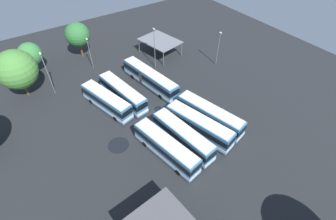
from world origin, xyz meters
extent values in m
plane|color=black|center=(0.00, 0.00, 0.00)|extent=(95.75, 95.75, 0.00)
cube|color=teal|center=(-6.85, -6.77, 1.87)|extent=(11.78, 5.34, 3.14)
cube|color=beige|center=(-6.85, -6.77, 3.51)|extent=(11.28, 5.03, 0.14)
cube|color=black|center=(-6.85, -6.77, 2.37)|extent=(11.84, 5.39, 1.01)
cube|color=silver|center=(-6.85, -6.77, 0.99)|extent=(11.84, 5.39, 0.63)
cube|color=black|center=(-1.27, -5.31, 2.47)|extent=(0.58, 1.99, 1.16)
cylinder|color=black|center=(-3.69, -4.76, 0.50)|extent=(1.04, 0.54, 1.00)
cylinder|color=black|center=(-3.11, -6.97, 0.50)|extent=(1.04, 0.54, 1.00)
cylinder|color=black|center=(-10.60, -6.57, 0.50)|extent=(1.04, 0.54, 1.00)
cylinder|color=black|center=(-10.02, -8.79, 0.50)|extent=(1.04, 0.54, 1.00)
cube|color=teal|center=(-7.30, -3.25, 1.87)|extent=(12.50, 4.27, 3.14)
cube|color=beige|center=(-7.30, -3.25, 3.51)|extent=(11.98, 4.00, 0.14)
cube|color=black|center=(-7.30, -3.25, 2.37)|extent=(12.56, 4.32, 1.01)
cube|color=silver|center=(-7.30, -3.25, 0.99)|extent=(12.56, 4.32, 0.63)
cube|color=black|center=(-1.23, -2.35, 2.47)|extent=(0.36, 2.03, 1.16)
cylinder|color=black|center=(-3.71, -1.56, 0.50)|extent=(1.03, 0.44, 1.00)
cylinder|color=black|center=(-3.37, -3.83, 0.50)|extent=(1.03, 0.44, 1.00)
cylinder|color=black|center=(-11.23, -2.68, 0.50)|extent=(1.03, 0.44, 1.00)
cylinder|color=black|center=(-10.90, -4.95, 0.50)|extent=(1.03, 0.44, 1.00)
cube|color=teal|center=(-8.38, 3.55, 1.87)|extent=(14.93, 4.58, 3.14)
cube|color=beige|center=(-8.38, 3.55, 3.51)|extent=(14.31, 4.30, 0.14)
cube|color=black|center=(-8.38, 3.55, 2.37)|extent=(15.00, 4.63, 1.01)
cube|color=silver|center=(-8.38, 3.55, 0.99)|extent=(15.00, 4.63, 0.63)
cube|color=black|center=(-1.09, 4.61, 2.47)|extent=(0.35, 2.03, 1.16)
cube|color=#47474C|center=(-9.99, 3.31, 1.87)|extent=(1.26, 2.65, 3.02)
cylinder|color=black|center=(-4.03, 5.34, 0.50)|extent=(1.03, 0.44, 1.00)
cylinder|color=black|center=(-3.70, 3.07, 0.50)|extent=(1.03, 0.44, 1.00)
cylinder|color=black|center=(-13.06, 4.03, 0.50)|extent=(1.03, 0.44, 1.00)
cylinder|color=black|center=(-12.73, 1.76, 0.50)|extent=(1.03, 0.44, 1.00)
cube|color=teal|center=(8.36, -3.80, 1.87)|extent=(12.28, 4.63, 3.14)
cube|color=beige|center=(8.36, -3.80, 3.51)|extent=(11.77, 4.35, 0.14)
cube|color=black|center=(8.36, -3.80, 2.37)|extent=(12.34, 4.68, 1.01)
cube|color=silver|center=(8.36, -3.80, 0.99)|extent=(12.34, 4.68, 0.63)
cube|color=black|center=(14.29, -2.71, 2.47)|extent=(0.43, 2.02, 1.16)
cylinder|color=black|center=(11.82, -1.99, 0.50)|extent=(1.04, 0.48, 1.00)
cylinder|color=black|center=(12.24, -4.25, 0.50)|extent=(1.04, 0.48, 1.00)
cylinder|color=black|center=(4.49, -3.34, 0.50)|extent=(1.04, 0.48, 1.00)
cylinder|color=black|center=(4.90, -5.60, 0.50)|extent=(1.04, 0.48, 1.00)
cube|color=teal|center=(7.95, -0.27, 1.87)|extent=(12.02, 4.09, 3.14)
cube|color=beige|center=(7.95, -0.27, 3.51)|extent=(11.52, 3.82, 0.14)
cube|color=black|center=(7.95, -0.27, 2.37)|extent=(12.08, 4.13, 1.01)
cube|color=silver|center=(7.95, -0.27, 0.99)|extent=(12.08, 4.13, 0.63)
cube|color=black|center=(13.80, 0.54, 2.47)|extent=(0.34, 2.03, 1.16)
cylinder|color=black|center=(11.42, 1.37, 0.50)|extent=(1.03, 0.43, 1.00)
cylinder|color=black|center=(11.73, -0.91, 0.50)|extent=(1.03, 0.43, 1.00)
cylinder|color=black|center=(4.18, 0.36, 0.50)|extent=(1.03, 0.43, 1.00)
cylinder|color=black|center=(4.49, -1.91, 0.50)|extent=(1.03, 0.43, 1.00)
cube|color=teal|center=(7.58, 3.32, 1.87)|extent=(12.55, 5.54, 3.14)
cube|color=beige|center=(7.58, 3.32, 3.51)|extent=(12.03, 5.22, 0.14)
cube|color=black|center=(7.58, 3.32, 2.37)|extent=(12.62, 5.59, 1.01)
cube|color=silver|center=(7.58, 3.32, 0.99)|extent=(12.62, 5.59, 0.63)
cube|color=black|center=(13.55, 4.89, 2.47)|extent=(0.58, 1.99, 1.16)
cylinder|color=black|center=(10.99, 5.40, 0.50)|extent=(1.04, 0.54, 1.00)
cylinder|color=black|center=(11.57, 3.18, 0.50)|extent=(1.04, 0.54, 1.00)
cylinder|color=black|center=(3.60, 3.46, 0.50)|extent=(1.04, 0.54, 1.00)
cylinder|color=black|center=(4.18, 1.25, 0.50)|extent=(1.04, 0.54, 1.00)
cube|color=teal|center=(6.72, 6.47, 1.87)|extent=(12.84, 5.37, 3.14)
cube|color=beige|center=(6.72, 6.47, 3.51)|extent=(12.30, 5.06, 0.14)
cube|color=black|center=(6.72, 6.47, 2.37)|extent=(12.91, 5.42, 1.01)
cube|color=silver|center=(6.72, 6.47, 0.99)|extent=(12.91, 5.42, 0.63)
cube|color=black|center=(12.86, 7.95, 2.47)|extent=(0.54, 2.00, 1.16)
cylinder|color=black|center=(10.25, 8.50, 0.50)|extent=(1.04, 0.53, 1.00)
cylinder|color=black|center=(10.79, 6.27, 0.50)|extent=(1.04, 0.53, 1.00)
cylinder|color=black|center=(2.65, 6.67, 0.50)|extent=(1.04, 0.53, 1.00)
cylinder|color=black|center=(3.19, 4.44, 0.50)|extent=(1.04, 0.53, 1.00)
cube|color=slate|center=(-18.13, 12.34, 3.54)|extent=(10.27, 8.38, 0.20)
cylinder|color=#59595B|center=(-14.54, 16.18, 1.72)|extent=(0.20, 0.20, 3.44)
cylinder|color=#59595B|center=(-13.35, 10.17, 1.72)|extent=(0.20, 0.20, 3.44)
cylinder|color=#59595B|center=(-22.91, 14.51, 1.72)|extent=(0.20, 0.20, 3.44)
cylinder|color=#59595B|center=(-21.71, 8.51, 1.72)|extent=(0.20, 0.20, 3.44)
cylinder|color=slate|center=(-17.13, -13.67, 4.48)|extent=(0.16, 0.16, 8.96)
cube|color=silver|center=(-17.13, -13.67, 9.14)|extent=(0.56, 0.28, 0.20)
cylinder|color=slate|center=(-6.77, 20.44, 3.85)|extent=(0.16, 0.16, 7.70)
cube|color=silver|center=(-6.77, 20.44, 7.88)|extent=(0.56, 0.28, 0.20)
cylinder|color=slate|center=(-21.49, -3.78, 3.52)|extent=(0.16, 0.16, 7.03)
cube|color=silver|center=(-21.49, -3.78, 7.21)|extent=(0.56, 0.28, 0.20)
cylinder|color=slate|center=(-13.75, 8.14, 4.56)|extent=(0.16, 0.16, 9.13)
cube|color=silver|center=(-13.75, 8.14, 9.31)|extent=(0.56, 0.28, 0.20)
cylinder|color=brown|center=(-27.78, -3.91, 1.67)|extent=(0.44, 0.44, 3.35)
sphere|color=#2D6B33|center=(-27.78, -3.91, 5.71)|extent=(5.55, 5.55, 5.55)
cylinder|color=brown|center=(-26.95, -14.82, 1.22)|extent=(0.44, 0.44, 2.44)
sphere|color=#387A3D|center=(-26.95, -14.82, 4.57)|extent=(5.01, 5.01, 5.01)
cylinder|color=brown|center=(-19.78, -18.28, 1.41)|extent=(0.44, 0.44, 2.82)
sphere|color=#478438|center=(-19.78, -18.28, 6.00)|extent=(7.47, 7.47, 7.47)
cylinder|color=black|center=(-1.48, 1.02, 0.00)|extent=(1.56, 1.56, 0.01)
cylinder|color=black|center=(2.27, -9.10, 0.00)|extent=(3.47, 3.47, 0.01)
camera|label=1|loc=(28.54, -17.20, 32.33)|focal=26.94mm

